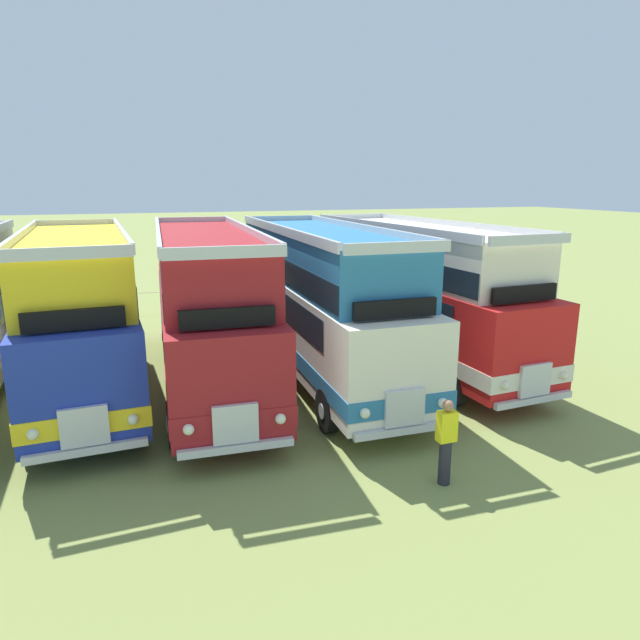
{
  "coord_description": "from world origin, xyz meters",
  "views": [
    {
      "loc": [
        2.94,
        -15.62,
        5.68
      ],
      "look_at": [
        8.35,
        -0.1,
        1.64
      ],
      "focal_mm": 31.3,
      "sensor_mm": 36.0,
      "label": 1
    }
  ],
  "objects": [
    {
      "name": "ground_plane",
      "position": [
        0.0,
        0.0,
        0.0
      ],
      "size": [
        200.0,
        200.0,
        0.0
      ],
      "primitive_type": "plane",
      "color": "olive"
    },
    {
      "name": "bus_fifth_in_row",
      "position": [
        1.66,
        0.41,
        2.36
      ],
      "size": [
        3.03,
        10.16,
        4.52
      ],
      "color": "#1E339E",
      "rests_on": "ground"
    },
    {
      "name": "bus_sixth_in_row",
      "position": [
        5.0,
        0.11,
        2.36
      ],
      "size": [
        3.11,
        11.24,
        4.52
      ],
      "color": "maroon",
      "rests_on": "ground"
    },
    {
      "name": "bus_seventh_in_row",
      "position": [
        8.32,
        -0.23,
        2.36
      ],
      "size": [
        2.77,
        11.23,
        4.52
      ],
      "color": "silver",
      "rests_on": "ground"
    },
    {
      "name": "bus_eighth_in_row",
      "position": [
        11.64,
        0.05,
        2.36
      ],
      "size": [
        3.15,
        10.9,
        4.52
      ],
      "color": "red",
      "rests_on": "ground"
    },
    {
      "name": "marshal_person",
      "position": [
        8.43,
        -7.18,
        0.89
      ],
      "size": [
        0.36,
        0.24,
        1.73
      ],
      "color": "#23232D",
      "rests_on": "ground"
    },
    {
      "name": "rope_fence_line",
      "position": [
        -0.0,
        9.98,
        0.69
      ],
      "size": [
        29.37,
        0.08,
        1.05
      ],
      "color": "#8C704C",
      "rests_on": "ground"
    }
  ]
}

